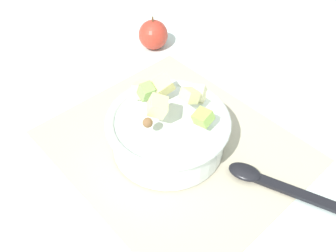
{
  "coord_description": "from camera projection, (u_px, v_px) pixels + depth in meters",
  "views": [
    {
      "loc": [
        0.33,
        -0.31,
        0.52
      ],
      "look_at": [
        -0.01,
        -0.01,
        0.06
      ],
      "focal_mm": 39.63,
      "sensor_mm": 36.0,
      "label": 1
    }
  ],
  "objects": [
    {
      "name": "serving_spoon",
      "position": [
        267.0,
        181.0,
        0.62
      ],
      "size": [
        0.2,
        0.1,
        0.01
      ],
      "color": "black",
      "rests_on": "placemat"
    },
    {
      "name": "ground_plane",
      "position": [
        175.0,
        147.0,
        0.69
      ],
      "size": [
        2.4,
        2.4,
        0.0
      ],
      "primitive_type": "plane",
      "color": "silver"
    },
    {
      "name": "salad_bowl",
      "position": [
        168.0,
        130.0,
        0.65
      ],
      "size": [
        0.22,
        0.22,
        0.13
      ],
      "color": "white",
      "rests_on": "placemat"
    },
    {
      "name": "whole_apple",
      "position": [
        153.0,
        35.0,
        0.89
      ],
      "size": [
        0.07,
        0.07,
        0.08
      ],
      "color": "#BC3828",
      "rests_on": "ground_plane"
    },
    {
      "name": "placemat",
      "position": [
        175.0,
        146.0,
        0.68
      ],
      "size": [
        0.43,
        0.37,
        0.01
      ],
      "primitive_type": "cube",
      "color": "#BCB299",
      "rests_on": "ground_plane"
    }
  ]
}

